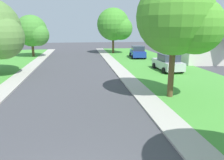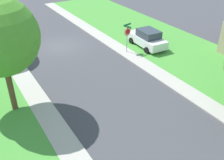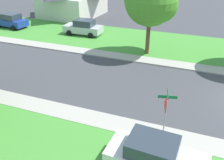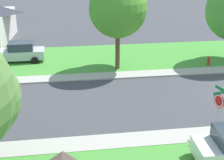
{
  "view_description": "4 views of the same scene",
  "coord_description": "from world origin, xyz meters",
  "px_view_note": "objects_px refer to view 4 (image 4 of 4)",
  "views": [
    {
      "loc": [
        0.64,
        -4.5,
        4.37
      ],
      "look_at": [
        2.44,
        7.6,
        1.4
      ],
      "focal_mm": 35.22,
      "sensor_mm": 36.0,
      "label": 1
    },
    {
      "loc": [
        8.04,
        22.98,
        10.25
      ],
      "look_at": [
        0.21,
        10.22,
        1.4
      ],
      "focal_mm": 42.15,
      "sensor_mm": 36.0,
      "label": 2
    },
    {
      "loc": [
        -15.17,
        3.57,
        8.8
      ],
      "look_at": [
        -2.22,
        8.43,
        1.4
      ],
      "focal_mm": 39.61,
      "sensor_mm": 36.0,
      "label": 3
    },
    {
      "loc": [
        -18.98,
        12.19,
        9.2
      ],
      "look_at": [
        0.4,
        9.4,
        1.4
      ],
      "focal_mm": 52.57,
      "sensor_mm": 36.0,
      "label": 4
    }
  ],
  "objects_px": {
    "stop_sign_far_corner": "(219,104)",
    "tree_across_left": "(119,10)",
    "car_silver_driveway_right": "(20,52)",
    "fire_hydrant": "(209,61)"
  },
  "relations": [
    {
      "from": "stop_sign_far_corner",
      "to": "fire_hydrant",
      "type": "height_order",
      "value": "stop_sign_far_corner"
    },
    {
      "from": "fire_hydrant",
      "to": "tree_across_left",
      "type": "bearing_deg",
      "value": 86.04
    },
    {
      "from": "tree_across_left",
      "to": "car_silver_driveway_right",
      "type": "bearing_deg",
      "value": 70.67
    },
    {
      "from": "car_silver_driveway_right",
      "to": "tree_across_left",
      "type": "height_order",
      "value": "tree_across_left"
    },
    {
      "from": "tree_across_left",
      "to": "fire_hydrant",
      "type": "bearing_deg",
      "value": -93.96
    },
    {
      "from": "tree_across_left",
      "to": "stop_sign_far_corner",
      "type": "bearing_deg",
      "value": -163.73
    },
    {
      "from": "car_silver_driveway_right",
      "to": "tree_across_left",
      "type": "distance_m",
      "value": 9.65
    },
    {
      "from": "tree_across_left",
      "to": "fire_hydrant",
      "type": "xyz_separation_m",
      "value": [
        -0.53,
        -7.61,
        -4.36
      ]
    },
    {
      "from": "stop_sign_far_corner",
      "to": "fire_hydrant",
      "type": "distance_m",
      "value": 11.7
    },
    {
      "from": "stop_sign_far_corner",
      "to": "tree_across_left",
      "type": "xyz_separation_m",
      "value": [
        11.31,
        3.3,
        2.91
      ]
    }
  ]
}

